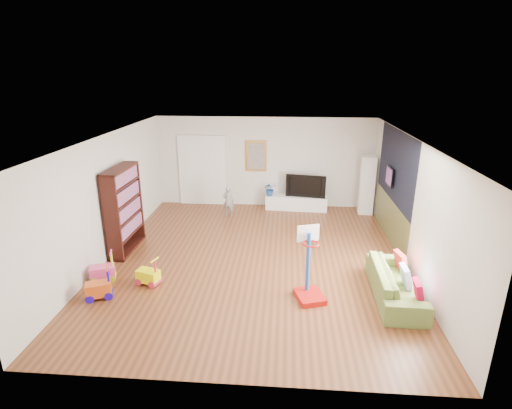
# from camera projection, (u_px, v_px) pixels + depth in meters

# --- Properties ---
(floor) EXTENTS (6.50, 7.50, 0.00)m
(floor) POSITION_uv_depth(u_px,v_px,m) (255.00, 259.00, 8.92)
(floor) COLOR brown
(floor) RESTS_ON ground
(ceiling) EXTENTS (6.50, 7.50, 0.00)m
(ceiling) POSITION_uv_depth(u_px,v_px,m) (254.00, 138.00, 8.04)
(ceiling) COLOR white
(ceiling) RESTS_ON ground
(wall_back) EXTENTS (6.50, 0.00, 2.70)m
(wall_back) POSITION_uv_depth(u_px,v_px,m) (265.00, 162.00, 12.02)
(wall_back) COLOR silver
(wall_back) RESTS_ON ground
(wall_front) EXTENTS (6.50, 0.00, 2.70)m
(wall_front) POSITION_uv_depth(u_px,v_px,m) (230.00, 297.00, 4.94)
(wall_front) COLOR white
(wall_front) RESTS_ON ground
(wall_left) EXTENTS (0.00, 7.50, 2.70)m
(wall_left) POSITION_uv_depth(u_px,v_px,m) (107.00, 198.00, 8.72)
(wall_left) COLOR silver
(wall_left) RESTS_ON ground
(wall_right) EXTENTS (0.00, 7.50, 2.70)m
(wall_right) POSITION_uv_depth(u_px,v_px,m) (411.00, 205.00, 8.24)
(wall_right) COLOR silver
(wall_right) RESTS_ON ground
(navy_accent) EXTENTS (0.01, 3.20, 1.70)m
(navy_accent) POSITION_uv_depth(u_px,v_px,m) (396.00, 166.00, 9.40)
(navy_accent) COLOR black
(navy_accent) RESTS_ON wall_right
(olive_wainscot) EXTENTS (0.01, 3.20, 1.00)m
(olive_wainscot) POSITION_uv_depth(u_px,v_px,m) (390.00, 220.00, 9.84)
(olive_wainscot) COLOR brown
(olive_wainscot) RESTS_ON wall_right
(doorway) EXTENTS (1.45, 0.06, 2.10)m
(doorway) POSITION_uv_depth(u_px,v_px,m) (203.00, 171.00, 12.21)
(doorway) COLOR white
(doorway) RESTS_ON ground
(painting_back) EXTENTS (0.62, 0.06, 0.92)m
(painting_back) POSITION_uv_depth(u_px,v_px,m) (256.00, 156.00, 11.93)
(painting_back) COLOR gold
(painting_back) RESTS_ON wall_back
(artwork_right) EXTENTS (0.04, 0.56, 0.46)m
(artwork_right) POSITION_uv_depth(u_px,v_px,m) (390.00, 176.00, 9.69)
(artwork_right) COLOR #7F3F8C
(artwork_right) RESTS_ON wall_right
(media_console) EXTENTS (1.85, 0.58, 0.43)m
(media_console) POSITION_uv_depth(u_px,v_px,m) (296.00, 202.00, 11.99)
(media_console) COLOR white
(media_console) RESTS_ON ground
(tall_cabinet) EXTENTS (0.42, 0.42, 1.70)m
(tall_cabinet) POSITION_uv_depth(u_px,v_px,m) (367.00, 185.00, 11.48)
(tall_cabinet) COLOR white
(tall_cabinet) RESTS_ON ground
(bookshelf) EXTENTS (0.38, 1.36, 1.97)m
(bookshelf) POSITION_uv_depth(u_px,v_px,m) (124.00, 210.00, 9.08)
(bookshelf) COLOR black
(bookshelf) RESTS_ON ground
(sofa) EXTENTS (0.83, 2.00, 0.58)m
(sofa) POSITION_uv_depth(u_px,v_px,m) (396.00, 283.00, 7.35)
(sofa) COLOR olive
(sofa) RESTS_ON ground
(basketball_hoop) EXTENTS (0.63, 0.70, 1.39)m
(basketball_hoop) POSITION_uv_depth(u_px,v_px,m) (311.00, 265.00, 7.15)
(basketball_hoop) COLOR #AF110C
(basketball_hoop) RESTS_ON ground
(ride_on_yellow) EXTENTS (0.49, 0.38, 0.57)m
(ride_on_yellow) POSITION_uv_depth(u_px,v_px,m) (148.00, 271.00, 7.78)
(ride_on_yellow) COLOR #F7FF02
(ride_on_yellow) RESTS_ON ground
(ride_on_orange) EXTENTS (0.53, 0.44, 0.60)m
(ride_on_orange) POSITION_uv_depth(u_px,v_px,m) (98.00, 284.00, 7.29)
(ride_on_orange) COLOR #CD4D14
(ride_on_orange) RESTS_ON ground
(ride_on_pink) EXTENTS (0.53, 0.43, 0.61)m
(ride_on_pink) POSITION_uv_depth(u_px,v_px,m) (102.00, 267.00, 7.89)
(ride_on_pink) COLOR #EE4387
(ride_on_pink) RESTS_ON ground
(child) EXTENTS (0.33, 0.23, 0.88)m
(child) POSITION_uv_depth(u_px,v_px,m) (228.00, 201.00, 11.38)
(child) COLOR gray
(child) RESTS_ON ground
(tv) EXTENTS (1.18, 0.35, 0.68)m
(tv) POSITION_uv_depth(u_px,v_px,m) (306.00, 185.00, 11.79)
(tv) COLOR black
(tv) RESTS_ON media_console
(vase_plant) EXTENTS (0.46, 0.43, 0.42)m
(vase_plant) POSITION_uv_depth(u_px,v_px,m) (270.00, 189.00, 11.88)
(vase_plant) COLOR #194893
(vase_plant) RESTS_ON media_console
(pillow_left) EXTENTS (0.12, 0.36, 0.35)m
(pillow_left) POSITION_uv_depth(u_px,v_px,m) (418.00, 291.00, 6.78)
(pillow_left) COLOR #B40731
(pillow_left) RESTS_ON sofa
(pillow_center) EXTENTS (0.10, 0.38, 0.38)m
(pillow_center) POSITION_uv_depth(u_px,v_px,m) (406.00, 276.00, 7.26)
(pillow_center) COLOR silver
(pillow_center) RESTS_ON sofa
(pillow_right) EXTENTS (0.17, 0.37, 0.36)m
(pillow_right) POSITION_uv_depth(u_px,v_px,m) (401.00, 261.00, 7.83)
(pillow_right) COLOR #B52428
(pillow_right) RESTS_ON sofa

